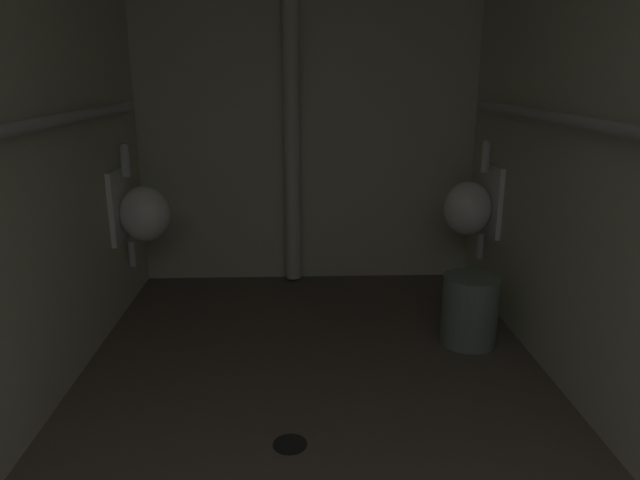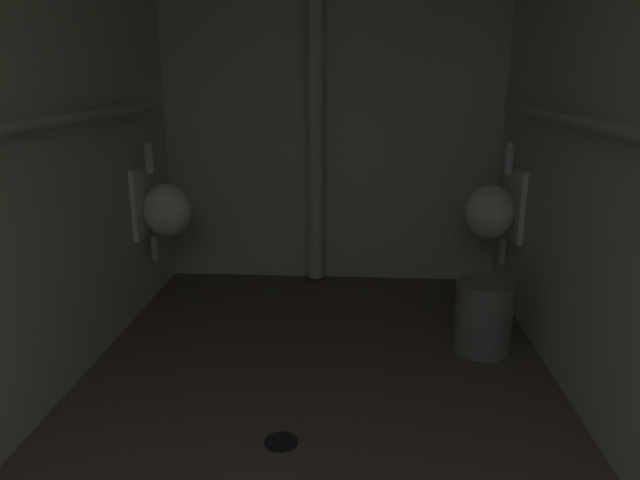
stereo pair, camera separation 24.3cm
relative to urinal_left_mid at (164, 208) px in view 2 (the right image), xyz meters
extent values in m
cube|color=brown|center=(1.02, -1.36, -0.68)|extent=(2.45, 4.02, 0.08)
cube|color=beige|center=(1.02, 0.62, 0.61)|extent=(2.45, 0.06, 2.48)
ellipsoid|color=white|center=(0.02, 0.00, -0.01)|extent=(0.30, 0.26, 0.34)
cube|color=white|center=(-0.13, 0.00, 0.04)|extent=(0.03, 0.30, 0.44)
cylinder|color=silver|center=(-0.07, 0.00, 0.30)|extent=(0.06, 0.06, 0.16)
sphere|color=silver|center=(-0.07, 0.00, 0.38)|extent=(0.06, 0.06, 0.06)
cylinder|color=#B2B2B2|center=(-0.08, 0.00, -0.26)|extent=(0.04, 0.04, 0.16)
ellipsoid|color=white|center=(2.01, 0.07, -0.01)|extent=(0.30, 0.26, 0.34)
cube|color=white|center=(2.16, 0.07, 0.04)|extent=(0.03, 0.30, 0.44)
cylinder|color=silver|center=(2.10, 0.07, 0.30)|extent=(0.06, 0.06, 0.16)
sphere|color=silver|center=(2.10, 0.07, 0.38)|extent=(0.06, 0.06, 0.06)
cylinder|color=#B2B2B2|center=(2.11, 0.07, -0.26)|extent=(0.04, 0.04, 0.16)
cylinder|color=#B2B2B2|center=(-0.09, -1.36, 0.61)|extent=(0.05, 3.12, 0.05)
sphere|color=#B2B2B2|center=(-0.09, 0.20, 0.61)|extent=(0.06, 0.06, 0.06)
cylinder|color=#B2B2B2|center=(2.12, -1.36, 0.61)|extent=(0.05, 3.27, 0.05)
sphere|color=#B2B2B2|center=(2.12, 0.27, 0.61)|extent=(0.06, 0.06, 0.06)
cylinder|color=beige|center=(0.91, 0.51, 0.61)|extent=(0.11, 0.11, 2.43)
cylinder|color=black|center=(0.90, -1.43, -0.63)|extent=(0.14, 0.14, 0.01)
cylinder|color=slate|center=(1.88, -0.53, -0.44)|extent=(0.30, 0.30, 0.39)
camera|label=1|loc=(0.95, -3.47, 0.81)|focal=32.84mm
camera|label=2|loc=(1.19, -3.47, 0.81)|focal=32.84mm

